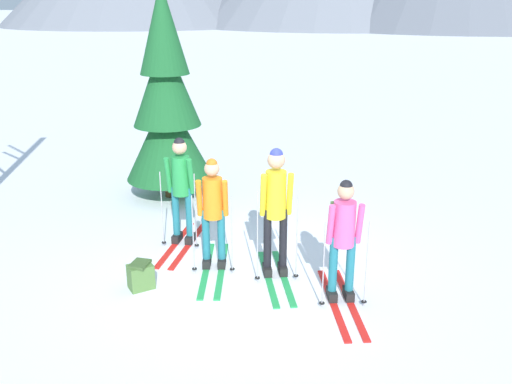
{
  "coord_description": "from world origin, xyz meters",
  "views": [
    {
      "loc": [
        1.91,
        -6.97,
        3.67
      ],
      "look_at": [
        -0.01,
        0.33,
        1.05
      ],
      "focal_mm": 38.68,
      "sensor_mm": 36.0,
      "label": 1
    }
  ],
  "objects": [
    {
      "name": "ground_plane",
      "position": [
        0.0,
        0.0,
        0.0
      ],
      "size": [
        400.0,
        400.0,
        0.0
      ],
      "primitive_type": "plane",
      "color": "white"
    },
    {
      "name": "skier_in_green",
      "position": [
        -1.27,
        0.55,
        0.94
      ],
      "size": [
        0.61,
        1.76,
        1.73
      ],
      "color": "red",
      "rests_on": "ground"
    },
    {
      "name": "skier_in_orange",
      "position": [
        -0.51,
        -0.14,
        0.88
      ],
      "size": [
        0.72,
        1.76,
        1.64
      ],
      "color": "green",
      "rests_on": "ground"
    },
    {
      "name": "skier_in_yellow",
      "position": [
        0.39,
        -0.13,
        1.06
      ],
      "size": [
        0.88,
        1.65,
        1.85
      ],
      "color": "green",
      "rests_on": "ground"
    },
    {
      "name": "skier_in_pink",
      "position": [
        1.36,
        -0.58,
        0.91
      ],
      "size": [
        0.85,
        1.77,
        1.63
      ],
      "color": "red",
      "rests_on": "ground"
    },
    {
      "name": "pine_tree_near",
      "position": [
        -2.34,
        2.59,
        1.85
      ],
      "size": [
        1.67,
        1.67,
        4.05
      ],
      "color": "#51381E",
      "rests_on": "ground"
    },
    {
      "name": "backpack_on_snow_front",
      "position": [
        -1.27,
        -0.97,
        0.19
      ],
      "size": [
        0.4,
        0.4,
        0.38
      ],
      "color": "#4C7238",
      "rests_on": "ground"
    }
  ]
}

